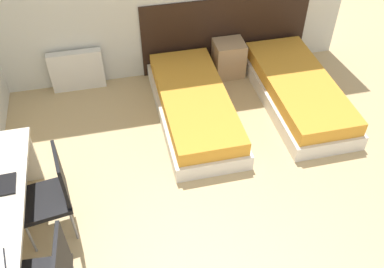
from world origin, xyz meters
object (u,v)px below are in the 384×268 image
chair_near_laptop (50,193)px  bed_near_door (298,91)px  bed_near_window (194,106)px  nightstand (229,58)px

chair_near_laptop → bed_near_door: bearing=15.1°
bed_near_window → bed_near_door: bearing=0.0°
bed_near_window → bed_near_door: size_ratio=1.00×
bed_near_door → nightstand: bearing=129.5°
nightstand → bed_near_door: bearing=-50.5°
bed_near_door → chair_near_laptop: size_ratio=2.12×
bed_near_door → chair_near_laptop: 3.33m
bed_near_window → nightstand: nightstand is taller
bed_near_window → bed_near_door: same height
bed_near_door → nightstand: nightstand is taller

